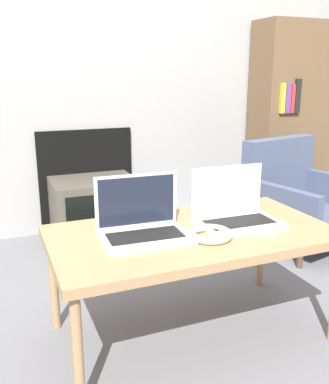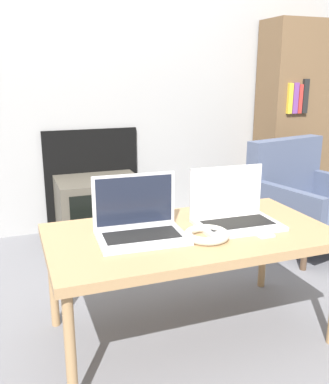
% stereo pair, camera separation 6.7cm
% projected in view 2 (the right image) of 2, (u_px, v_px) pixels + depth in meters
% --- Properties ---
extents(ground_plane, '(14.00, 14.00, 0.00)m').
position_uv_depth(ground_plane, '(210.00, 362.00, 1.65)').
color(ground_plane, slate).
extents(wall_back, '(7.00, 0.08, 2.60)m').
position_uv_depth(wall_back, '(103.00, 41.00, 2.84)').
color(wall_back, '#999999').
rests_on(wall_back, ground_plane).
extents(table, '(1.13, 0.61, 0.47)m').
position_uv_depth(table, '(190.00, 240.00, 1.72)').
color(table, '#9E7A51').
rests_on(table, ground_plane).
extents(laptop_left, '(0.35, 0.25, 0.23)m').
position_uv_depth(laptop_left, '(139.00, 223.00, 1.65)').
color(laptop_left, silver).
rests_on(laptop_left, table).
extents(laptop_right, '(0.34, 0.24, 0.23)m').
position_uv_depth(laptop_right, '(233.00, 212.00, 1.79)').
color(laptop_right, silver).
rests_on(laptop_right, table).
extents(headphones, '(0.17, 0.17, 0.03)m').
position_uv_depth(headphones, '(207.00, 235.00, 1.63)').
color(headphones, beige).
rests_on(headphones, table).
extents(phone, '(0.06, 0.15, 0.01)m').
position_uv_depth(phone, '(258.00, 231.00, 1.70)').
color(phone, silver).
rests_on(phone, table).
extents(tv, '(0.54, 0.43, 0.41)m').
position_uv_depth(tv, '(100.00, 209.00, 2.85)').
color(tv, '#4C473D').
rests_on(tv, ground_plane).
extents(armchair, '(0.73, 0.73, 0.67)m').
position_uv_depth(armchair, '(302.00, 196.00, 2.74)').
color(armchair, '#47516B').
rests_on(armchair, ground_plane).
extents(bookshelf, '(0.60, 0.32, 1.45)m').
position_uv_depth(bookshelf, '(298.00, 121.00, 3.29)').
color(bookshelf, brown).
rests_on(bookshelf, ground_plane).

